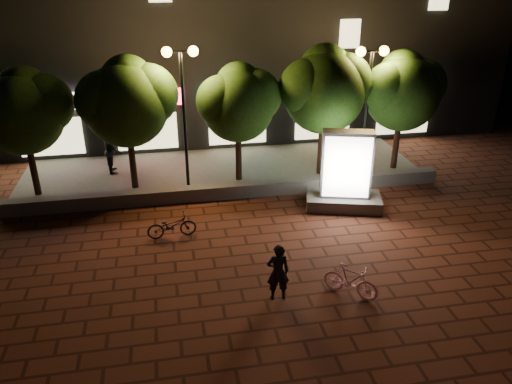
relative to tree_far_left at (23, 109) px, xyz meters
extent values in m
plane|color=#54261A|center=(6.95, -5.46, -3.29)|extent=(80.00, 80.00, 0.00)
cube|color=#65635E|center=(6.95, -1.46, -3.04)|extent=(16.00, 0.45, 0.50)
cube|color=#65635E|center=(6.95, 1.04, -3.25)|extent=(16.00, 5.00, 0.08)
cube|color=black|center=(6.95, 7.54, 1.71)|extent=(28.00, 8.00, 10.00)
cube|color=white|center=(-0.05, 3.48, -0.69)|extent=(3.20, 0.12, 0.70)
cube|color=beige|center=(-0.05, 3.48, -2.19)|extent=(2.60, 0.10, 1.60)
cube|color=red|center=(3.95, 3.48, -0.69)|extent=(3.20, 0.12, 0.70)
cube|color=beige|center=(3.95, 3.48, -2.19)|extent=(2.60, 0.10, 1.60)
cube|color=#3CD8DB|center=(7.95, 3.48, -0.69)|extent=(3.20, 0.12, 0.70)
cube|color=beige|center=(7.95, 3.48, -2.19)|extent=(2.60, 0.10, 1.60)
cube|color=#FFA52A|center=(11.95, 3.48, -0.69)|extent=(3.20, 0.12, 0.70)
cube|color=beige|center=(11.95, 3.48, -2.19)|extent=(2.60, 0.10, 1.60)
cube|color=white|center=(15.95, 3.48, -0.69)|extent=(3.20, 0.12, 0.70)
cube|color=beige|center=(15.95, 3.48, -2.19)|extent=(2.60, 0.10, 1.60)
cube|color=beige|center=(12.95, 3.48, 1.71)|extent=(0.90, 0.10, 1.20)
cylinder|color=#311C13|center=(-0.05, -0.06, -2.09)|extent=(0.24, 0.24, 2.25)
sphere|color=#2D5318|center=(-0.05, -0.06, -0.19)|extent=(2.80, 2.80, 2.80)
sphere|color=#2D5318|center=(0.65, 0.14, 0.11)|extent=(2.10, 2.10, 2.10)
sphere|color=#2D5318|center=(-0.68, -0.21, 0.06)|extent=(1.96, 1.96, 1.96)
sphere|color=#2D5318|center=(0.05, 0.29, 0.51)|extent=(1.82, 1.82, 1.82)
cylinder|color=#311C13|center=(3.45, -0.06, -2.04)|extent=(0.24, 0.24, 2.34)
sphere|color=#2D5318|center=(3.45, -0.06, -0.05)|extent=(3.00, 3.00, 3.00)
sphere|color=#2D5318|center=(4.20, 0.14, 0.25)|extent=(2.25, 2.25, 2.25)
sphere|color=#2D5318|center=(2.77, -0.21, 0.20)|extent=(2.10, 2.10, 2.10)
sphere|color=#2D5318|center=(3.55, 0.29, 0.70)|extent=(1.95, 1.95, 1.95)
cylinder|color=#311C13|center=(7.45, -0.06, -2.11)|extent=(0.24, 0.24, 2.21)
sphere|color=#2D5318|center=(7.45, -0.06, -0.26)|extent=(2.70, 2.70, 2.70)
sphere|color=#2D5318|center=(8.12, 0.14, 0.04)|extent=(2.03, 2.03, 2.02)
sphere|color=#2D5318|center=(6.84, -0.21, -0.01)|extent=(1.89, 1.89, 1.89)
sphere|color=#2D5318|center=(7.55, 0.29, 0.41)|extent=(1.76, 1.76, 1.76)
cylinder|color=#311C13|center=(10.75, -0.06, -2.00)|extent=(0.24, 0.24, 2.43)
sphere|color=#2D5318|center=(10.75, -0.06, 0.07)|extent=(3.10, 3.10, 3.10)
sphere|color=#2D5318|center=(11.52, 0.14, 0.37)|extent=(2.33, 2.33, 2.33)
sphere|color=#2D5318|center=(10.05, -0.21, 0.32)|extent=(2.17, 2.17, 2.17)
sphere|color=#2D5318|center=(10.85, 0.29, 0.85)|extent=(2.01, 2.02, 2.02)
cylinder|color=#311C13|center=(13.95, -0.06, -2.06)|extent=(0.24, 0.24, 2.29)
sphere|color=#2D5318|center=(13.95, -0.06, -0.12)|extent=(2.90, 2.90, 2.90)
sphere|color=#2D5318|center=(14.67, 0.14, 0.18)|extent=(2.18, 2.17, 2.17)
sphere|color=#2D5318|center=(13.30, -0.21, 0.13)|extent=(2.03, 2.03, 2.03)
sphere|color=#2D5318|center=(14.05, 0.29, 0.61)|extent=(1.89, 1.88, 1.88)
cylinder|color=black|center=(5.45, -0.26, -0.71)|extent=(0.12, 0.12, 5.00)
cylinder|color=black|center=(5.45, -0.26, 1.79)|extent=(0.90, 0.08, 0.08)
sphere|color=#EB973A|center=(5.00, -0.26, 1.79)|extent=(0.36, 0.36, 0.36)
sphere|color=#EB973A|center=(5.90, -0.26, 1.79)|extent=(0.36, 0.36, 0.36)
cylinder|color=black|center=(12.45, -0.26, -0.81)|extent=(0.12, 0.12, 4.80)
cylinder|color=black|center=(12.45, -0.26, 1.59)|extent=(0.90, 0.08, 0.08)
sphere|color=#EB973A|center=(12.00, -0.26, 1.59)|extent=(0.36, 0.36, 0.36)
sphere|color=#EB973A|center=(12.90, -0.26, 1.59)|extent=(0.36, 0.36, 0.36)
cube|color=#65635E|center=(10.72, -2.98, -3.08)|extent=(2.83, 1.93, 0.43)
cube|color=#4C4C51|center=(10.72, -2.98, -1.68)|extent=(1.81, 1.03, 2.36)
cube|color=white|center=(10.63, -3.28, -1.68)|extent=(1.51, 0.46, 2.15)
cube|color=white|center=(10.80, -2.68, -1.68)|extent=(1.51, 0.46, 2.15)
imported|color=#F7A5C1|center=(9.14, -7.89, -2.85)|extent=(1.40, 1.27, 0.89)
imported|color=black|center=(7.27, -7.67, -2.49)|extent=(0.60, 0.41, 1.60)
imported|color=black|center=(4.71, -4.00, -2.89)|extent=(1.56, 0.64, 0.80)
imported|color=black|center=(2.59, 1.67, -2.32)|extent=(0.76, 0.93, 1.79)
camera|label=1|loc=(4.78, -17.90, 4.67)|focal=34.98mm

